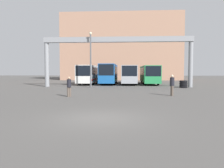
{
  "coord_description": "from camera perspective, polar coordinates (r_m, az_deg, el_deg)",
  "views": [
    {
      "loc": [
        1.17,
        -9.85,
        2.16
      ],
      "look_at": [
        -0.83,
        21.96,
        0.3
      ],
      "focal_mm": 35.0,
      "sensor_mm": 36.0,
      "label": 1
    }
  ],
  "objects": [
    {
      "name": "ground_plane",
      "position": [
        10.15,
        -3.14,
        -8.95
      ],
      "size": [
        200.0,
        200.0,
        0.0
      ],
      "primitive_type": "plane",
      "color": "#514F4C"
    },
    {
      "name": "bus_slot_0",
      "position": [
        37.72,
        -6.01,
        2.76
      ],
      "size": [
        2.45,
        10.78,
        3.11
      ],
      "color": "silver",
      "rests_on": "ground"
    },
    {
      "name": "pedestrian_near_center",
      "position": [
        18.83,
        -11.15,
        -0.55
      ],
      "size": [
        0.35,
        0.35,
        1.71
      ],
      "rotation": [
        0.0,
        0.0,
        0.56
      ],
      "color": "brown",
      "rests_on": "ground"
    },
    {
      "name": "overhead_gantry",
      "position": [
        30.24,
        1.39,
        9.74
      ],
      "size": [
        20.35,
        0.8,
        6.84
      ],
      "color": "gray",
      "rests_on": "ground"
    },
    {
      "name": "bus_slot_1",
      "position": [
        37.61,
        -0.79,
        2.95
      ],
      "size": [
        2.49,
        11.4,
        3.3
      ],
      "color": "#1959A5",
      "rests_on": "ground"
    },
    {
      "name": "tire_stack",
      "position": [
        30.02,
        18.15,
        -0.04
      ],
      "size": [
        1.04,
        1.04,
        0.96
      ],
      "color": "black",
      "rests_on": "ground"
    },
    {
      "name": "bus_slot_2",
      "position": [
        37.64,
        4.43,
        2.75
      ],
      "size": [
        2.44,
        11.66,
        3.08
      ],
      "color": "#999EA5",
      "rests_on": "ground"
    },
    {
      "name": "lamp_post",
      "position": [
        29.61,
        -5.59,
        6.99
      ],
      "size": [
        0.36,
        0.36,
        7.4
      ],
      "color": "#595B60",
      "rests_on": "ground"
    },
    {
      "name": "bus_slot_3",
      "position": [
        37.24,
        9.72,
        2.66
      ],
      "size": [
        2.48,
        10.46,
        3.03
      ],
      "color": "#268C4C",
      "rests_on": "ground"
    },
    {
      "name": "pedestrian_mid_left",
      "position": [
        19.91,
        15.41,
        -0.15
      ],
      "size": [
        0.39,
        0.39,
        1.86
      ],
      "rotation": [
        0.0,
        0.0,
        1.66
      ],
      "color": "brown",
      "rests_on": "ground"
    },
    {
      "name": "building_backdrop",
      "position": [
        58.57,
        2.48,
        9.25
      ],
      "size": [
        29.7,
        12.0,
        16.39
      ],
      "color": "tan",
      "rests_on": "ground"
    }
  ]
}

